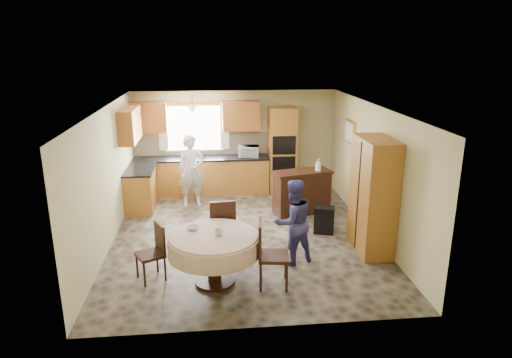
{
  "coord_description": "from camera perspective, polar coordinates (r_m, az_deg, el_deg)",
  "views": [
    {
      "loc": [
        -0.6,
        -8.19,
        3.63
      ],
      "look_at": [
        0.26,
        0.3,
        1.06
      ],
      "focal_mm": 32.0,
      "sensor_mm": 36.0,
      "label": 1
    }
  ],
  "objects": [
    {
      "name": "wall_cab_side",
      "position": [
        10.28,
        -15.52,
        6.54
      ],
      "size": [
        0.33,
        1.2,
        0.72
      ],
      "primitive_type": "cube",
      "color": "#B36D2C",
      "rests_on": "wall_left"
    },
    {
      "name": "space_heater",
      "position": [
        9.11,
        8.53,
        -5.06
      ],
      "size": [
        0.46,
        0.38,
        0.54
      ],
      "primitive_type": "cube",
      "rotation": [
        0.0,
        0.0,
        -0.31
      ],
      "color": "black",
      "rests_on": "floor"
    },
    {
      "name": "wall_front",
      "position": [
        5.74,
        0.76,
        -7.72
      ],
      "size": [
        5.0,
        0.02,
        2.5
      ],
      "primitive_type": "cube",
      "color": "tan",
      "rests_on": "floor"
    },
    {
      "name": "backsplash",
      "position": [
        11.44,
        -6.92,
        4.29
      ],
      "size": [
        3.3,
        0.02,
        0.55
      ],
      "primitive_type": "cube",
      "color": "beige",
      "rests_on": "wall_back"
    },
    {
      "name": "curtain_right",
      "position": [
        11.3,
        -3.95,
        6.65
      ],
      "size": [
        0.22,
        0.02,
        1.15
      ],
      "primitive_type": "cube",
      "color": "white",
      "rests_on": "wall_back"
    },
    {
      "name": "wall_cab_left",
      "position": [
        11.25,
        -13.24,
        7.54
      ],
      "size": [
        0.85,
        0.33,
        0.72
      ],
      "primitive_type": "cube",
      "color": "#B36D2C",
      "rests_on": "wall_back"
    },
    {
      "name": "curtain_left",
      "position": [
        11.35,
        -11.58,
        6.39
      ],
      "size": [
        0.22,
        0.02,
        1.15
      ],
      "primitive_type": "cube",
      "color": "white",
      "rests_on": "wall_back"
    },
    {
      "name": "sideboard",
      "position": [
        10.04,
        5.73,
        -1.79
      ],
      "size": [
        1.34,
        0.81,
        0.9
      ],
      "primitive_type": "cube",
      "rotation": [
        0.0,
        0.0,
        0.25
      ],
      "color": "#361B0E",
      "rests_on": "floor"
    },
    {
      "name": "oven_lower",
      "position": [
        11.09,
        3.5,
        1.69
      ],
      "size": [
        0.56,
        0.01,
        0.45
      ],
      "primitive_type": "cube",
      "color": "black",
      "rests_on": "oven_tower"
    },
    {
      "name": "base_cab_left",
      "position": [
        10.6,
        -14.19,
        -1.26
      ],
      "size": [
        0.6,
        1.2,
        0.88
      ],
      "primitive_type": "cube",
      "color": "#D18537",
      "rests_on": "floor"
    },
    {
      "name": "wall_back",
      "position": [
        11.45,
        -2.67,
        4.77
      ],
      "size": [
        5.0,
        0.02,
        2.5
      ],
      "primitive_type": "cube",
      "color": "tan",
      "rests_on": "floor"
    },
    {
      "name": "cupboard",
      "position": [
        8.29,
        14.43,
        -2.04
      ],
      "size": [
        0.54,
        1.08,
        2.06
      ],
      "primitive_type": "cube",
      "color": "#D18537",
      "rests_on": "floor"
    },
    {
      "name": "person_sink",
      "position": [
        10.44,
        -8.07,
        1.02
      ],
      "size": [
        0.66,
        0.5,
        1.65
      ],
      "primitive_type": "imported",
      "rotation": [
        0.0,
        0.0,
        0.18
      ],
      "color": "silver",
      "rests_on": "floor"
    },
    {
      "name": "dining_table",
      "position": [
        7.1,
        -5.28,
        -8.28
      ],
      "size": [
        1.42,
        1.42,
        0.81
      ],
      "color": "#361B0E",
      "rests_on": "floor"
    },
    {
      "name": "bowl_table",
      "position": [
        7.25,
        -7.91,
        -6.05
      ],
      "size": [
        0.18,
        0.18,
        0.06
      ],
      "primitive_type": "imported",
      "rotation": [
        0.0,
        0.0,
        -0.0
      ],
      "color": "#B2B2B2",
      "rests_on": "dining_table"
    },
    {
      "name": "chair_left",
      "position": [
        7.43,
        -12.59,
        -8.54
      ],
      "size": [
        0.53,
        0.53,
        0.91
      ],
      "rotation": [
        0.0,
        0.0,
        -1.1
      ],
      "color": "#361B0E",
      "rests_on": "floor"
    },
    {
      "name": "bottle_sideboard",
      "position": [
        9.94,
        7.77,
        1.61
      ],
      "size": [
        0.15,
        0.15,
        0.32
      ],
      "primitive_type": "imported",
      "rotation": [
        0.0,
        0.0,
        0.25
      ],
      "color": "silver",
      "rests_on": "sideboard"
    },
    {
      "name": "window",
      "position": [
        11.36,
        -7.76,
        6.33
      ],
      "size": [
        1.4,
        0.03,
        1.1
      ],
      "primitive_type": "cube",
      "color": "white",
      "rests_on": "wall_back"
    },
    {
      "name": "person_dining",
      "position": [
        7.7,
        4.64,
        -5.35
      ],
      "size": [
        0.87,
        0.78,
        1.47
      ],
      "primitive_type": "imported",
      "rotation": [
        0.0,
        0.0,
        3.52
      ],
      "color": "#3C397C",
      "rests_on": "floor"
    },
    {
      "name": "chair_right",
      "position": [
        7.02,
        1.51,
        -8.96
      ],
      "size": [
        0.51,
        0.51,
        1.05
      ],
      "rotation": [
        0.0,
        0.0,
        1.45
      ],
      "color": "#361B0E",
      "rests_on": "floor"
    },
    {
      "name": "wall_right",
      "position": [
        9.07,
        14.42,
        1.03
      ],
      "size": [
        0.02,
        6.0,
        2.5
      ],
      "primitive_type": "cube",
      "color": "tan",
      "rests_on": "floor"
    },
    {
      "name": "oven_upper",
      "position": [
        10.97,
        3.55,
        4.21
      ],
      "size": [
        0.56,
        0.01,
        0.45
      ],
      "primitive_type": "cube",
      "color": "black",
      "rests_on": "oven_tower"
    },
    {
      "name": "chair_back",
      "position": [
        7.92,
        -4.22,
        -5.81
      ],
      "size": [
        0.5,
        0.5,
        1.08
      ],
      "rotation": [
        0.0,
        0.0,
        3.21
      ],
      "color": "#361B0E",
      "rests_on": "floor"
    },
    {
      "name": "pendant",
      "position": [
        10.8,
        -7.94,
        8.58
      ],
      "size": [
        0.36,
        0.36,
        0.18
      ],
      "primitive_type": "cone",
      "rotation": [
        3.14,
        0.0,
        0.0
      ],
      "color": "beige",
      "rests_on": "ceiling"
    },
    {
      "name": "wall_left",
      "position": [
        8.73,
        -18.11,
        0.11
      ],
      "size": [
        0.02,
        6.0,
        2.5
      ],
      "primitive_type": "cube",
      "color": "tan",
      "rests_on": "floor"
    },
    {
      "name": "bowl_sideboard",
      "position": [
        9.83,
        3.55,
        0.74
      ],
      "size": [
        0.25,
        0.25,
        0.05
      ],
      "primitive_type": "imported",
      "rotation": [
        0.0,
        0.0,
        -0.43
      ],
      "color": "#B2B2B2",
      "rests_on": "sideboard"
    },
    {
      "name": "oven_tower",
      "position": [
        11.31,
        3.27,
        3.62
      ],
      "size": [
        0.66,
        0.62,
        2.12
      ],
      "primitive_type": "cube",
      "color": "#D18537",
      "rests_on": "floor"
    },
    {
      "name": "cup_table",
      "position": [
        6.99,
        -4.68,
        -6.65
      ],
      "size": [
        0.16,
        0.16,
        0.1
      ],
      "primitive_type": "imported",
      "rotation": [
        0.0,
        0.0,
        0.32
      ],
      "color": "#B2B2B2",
      "rests_on": "dining_table"
    },
    {
      "name": "floor",
      "position": [
        8.97,
        -1.46,
        -7.08
      ],
      "size": [
        5.0,
        6.0,
        0.01
      ],
      "primitive_type": "cube",
      "color": "#6A5E4A",
      "rests_on": "ground"
    },
    {
      "name": "counter_back",
      "position": [
        11.23,
        -6.89,
        2.58
      ],
      "size": [
        3.3,
        0.64,
        0.04
      ],
      "primitive_type": "cube",
      "color": "black",
      "rests_on": "base_cab_back"
    },
    {
      "name": "wall_cab_right",
      "position": [
        11.18,
        -1.89,
        7.92
      ],
      "size": [
        0.9,
        0.33,
        0.72
      ],
      "primitive_type": "cube",
      "color": "#B36D2C",
      "rests_on": "wall_back"
    },
    {
      "name": "microwave",
      "position": [
        11.17,
        -0.94,
        3.47
      ],
      "size": [
        0.53,
        0.39,
        0.28
      ],
      "primitive_type": "imported",
      "rotation": [
        0.0,
        0.0,
        -0.1
      ],
      "color": "silver",
      "rests_on": "counter_back"
    },
    {
      "name": "ceiling",
      "position": [
        8.29,
        -1.59,
        8.94
      ],
      "size": [
        5.0,
        6.0,
        0.01
      ],
      "primitive_type": "cube",
      "color": "white",
      "rests_on": "wall_back"
    },
    {
      "name": "base_cab_back",
      "position": [
        11.35,
        -6.81,
        0.33
      ],
      "size": [
        3.3,
        0.6,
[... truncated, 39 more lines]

